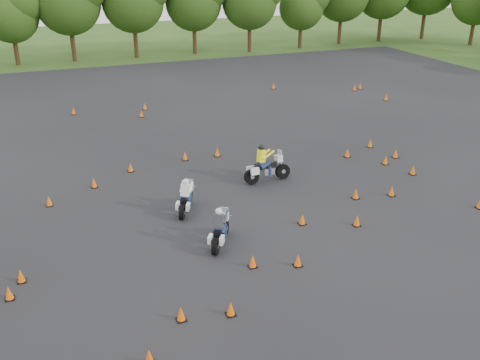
{
  "coord_description": "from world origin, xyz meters",
  "views": [
    {
      "loc": [
        -7.65,
        -15.59,
        10.28
      ],
      "look_at": [
        0.0,
        4.0,
        1.2
      ],
      "focal_mm": 40.0,
      "sensor_mm": 36.0,
      "label": 1
    }
  ],
  "objects": [
    {
      "name": "asphalt_pad",
      "position": [
        0.0,
        6.0,
        0.01
      ],
      "size": [
        62.0,
        62.0,
        0.0
      ],
      "primitive_type": "plane",
      "color": "black",
      "rests_on": "ground"
    },
    {
      "name": "rider_yellow",
      "position": [
        2.19,
        5.93,
        0.93
      ],
      "size": [
        2.43,
        0.86,
        1.85
      ],
      "primitive_type": null,
      "rotation": [
        0.0,
        0.0,
        0.05
      ],
      "color": "#F7F715",
      "rests_on": "ground"
    },
    {
      "name": "ground",
      "position": [
        0.0,
        0.0,
        0.0
      ],
      "size": [
        140.0,
        140.0,
        0.0
      ],
      "primitive_type": "plane",
      "color": "#2D5119",
      "rests_on": "ground"
    },
    {
      "name": "treeline",
      "position": [
        4.16,
        34.74,
        4.6
      ],
      "size": [
        87.05,
        32.22,
        11.17
      ],
      "color": "#274313",
      "rests_on": "ground"
    },
    {
      "name": "rider_grey",
      "position": [
        -1.92,
        1.12,
        0.81
      ],
      "size": [
        1.68,
        2.09,
        1.61
      ],
      "primitive_type": null,
      "rotation": [
        0.0,
        0.0,
        0.99
      ],
      "color": "#36383D",
      "rests_on": "ground"
    },
    {
      "name": "rider_white",
      "position": [
        -2.39,
        4.28,
        0.8
      ],
      "size": [
        1.51,
        2.11,
        1.58
      ],
      "primitive_type": null,
      "rotation": [
        0.0,
        0.0,
        1.09
      ],
      "color": "white",
      "rests_on": "ground"
    },
    {
      "name": "traffic_cones",
      "position": [
        -0.34,
        5.5,
        0.23
      ],
      "size": [
        36.02,
        33.26,
        0.45
      ],
      "color": "#F1600A",
      "rests_on": "asphalt_pad"
    }
  ]
}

